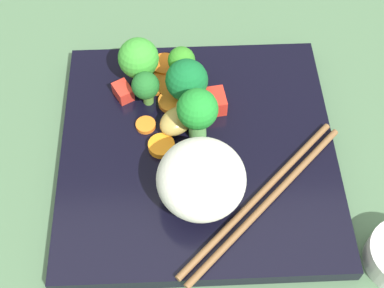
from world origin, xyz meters
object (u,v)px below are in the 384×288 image
(square_plate, at_px, (198,151))
(chopstick_pair, at_px, (263,199))
(carrot_slice_0, at_px, (161,145))
(broccoli_floret_3, at_px, (181,61))
(rice_mound, at_px, (206,179))

(square_plate, height_order, chopstick_pair, chopstick_pair)
(carrot_slice_0, bearing_deg, broccoli_floret_3, -13.91)
(broccoli_floret_3, bearing_deg, square_plate, -171.82)
(square_plate, height_order, rice_mound, rice_mound)
(rice_mound, distance_m, carrot_slice_0, 0.08)
(broccoli_floret_3, xyz_separation_m, carrot_slice_0, (-0.09, 0.02, -0.02))
(carrot_slice_0, xyz_separation_m, chopstick_pair, (-0.06, -0.09, -0.00))
(square_plate, xyz_separation_m, carrot_slice_0, (0.00, 0.04, 0.01))
(rice_mound, xyz_separation_m, broccoli_floret_3, (0.15, 0.02, -0.01))
(square_plate, height_order, broccoli_floret_3, broccoli_floret_3)
(rice_mound, distance_m, chopstick_pair, 0.06)
(square_plate, relative_size, chopstick_pair, 1.63)
(rice_mound, xyz_separation_m, chopstick_pair, (-0.01, -0.05, -0.03))
(broccoli_floret_3, bearing_deg, carrot_slice_0, 166.09)
(square_plate, relative_size, rice_mound, 3.39)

